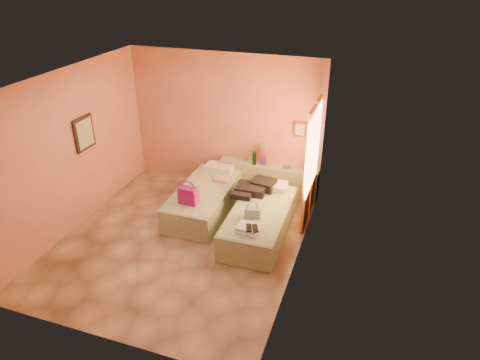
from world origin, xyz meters
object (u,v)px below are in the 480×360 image
at_px(green_book, 287,168).
at_px(magenta_handbag, 188,195).
at_px(headboard_ledge, 268,179).
at_px(water_bottle, 254,158).
at_px(bed_left, 205,199).
at_px(flower_vase, 308,167).
at_px(bed_right, 260,222).
at_px(towel_stack, 249,230).
at_px(blue_handbag, 252,213).

height_order(green_book, magenta_handbag, magenta_handbag).
height_order(headboard_ledge, water_bottle, water_bottle).
distance_m(bed_left, flower_vase, 2.09).
bearing_deg(water_bottle, bed_right, -69.17).
xyz_separation_m(bed_left, towel_stack, (1.24, -1.11, 0.30)).
relative_size(bed_left, flower_vase, 8.38).
bearing_deg(flower_vase, headboard_ledge, 175.48).
relative_size(magenta_handbag, towel_stack, 0.96).
bearing_deg(water_bottle, magenta_handbag, -114.89).
distance_m(bed_right, towel_stack, 0.78).
relative_size(bed_right, blue_handbag, 7.49).
height_order(headboard_ledge, flower_vase, flower_vase).
bearing_deg(towel_stack, headboard_ledge, 97.35).
bearing_deg(magenta_handbag, flower_vase, 42.40).
xyz_separation_m(bed_right, blue_handbag, (-0.05, -0.28, 0.34)).
relative_size(bed_left, towel_stack, 5.71).
relative_size(headboard_ledge, water_bottle, 7.39).
distance_m(bed_right, magenta_handbag, 1.34).
distance_m(flower_vase, towel_stack, 2.17).
xyz_separation_m(magenta_handbag, blue_handbag, (1.21, -0.09, -0.07)).
bearing_deg(towel_stack, flower_vase, 75.83).
relative_size(headboard_ledge, flower_vase, 8.59).
bearing_deg(blue_handbag, headboard_ledge, 80.23).
distance_m(blue_handbag, towel_stack, 0.45).
height_order(green_book, blue_handbag, green_book).
bearing_deg(bed_left, headboard_ledge, 46.67).
height_order(bed_left, towel_stack, towel_stack).
xyz_separation_m(bed_right, towel_stack, (0.03, -0.72, 0.30)).
height_order(headboard_ledge, towel_stack, headboard_ledge).
bearing_deg(flower_vase, bed_left, -150.89).
bearing_deg(bed_left, magenta_handbag, -95.16).
relative_size(blue_handbag, towel_stack, 0.76).
distance_m(magenta_handbag, blue_handbag, 1.21).
bearing_deg(magenta_handbag, bed_right, 10.07).
height_order(bed_left, blue_handbag, blue_handbag).
bearing_deg(bed_right, headboard_ledge, 99.10).
bearing_deg(bed_right, bed_left, 161.08).
distance_m(headboard_ledge, green_book, 0.52).
bearing_deg(towel_stack, blue_handbag, 100.15).
bearing_deg(flower_vase, magenta_handbag, -139.08).
relative_size(green_book, flower_vase, 0.69).
xyz_separation_m(bed_left, green_book, (1.35, 1.03, 0.41)).
relative_size(water_bottle, blue_handbag, 1.04).
height_order(water_bottle, green_book, water_bottle).
distance_m(headboard_ledge, water_bottle, 0.54).
xyz_separation_m(headboard_ledge, water_bottle, (-0.27, -0.06, 0.46)).
bearing_deg(water_bottle, blue_handbag, -74.09).
distance_m(bed_right, blue_handbag, 0.44).
distance_m(headboard_ledge, bed_left, 1.43).
relative_size(headboard_ledge, bed_left, 1.02).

